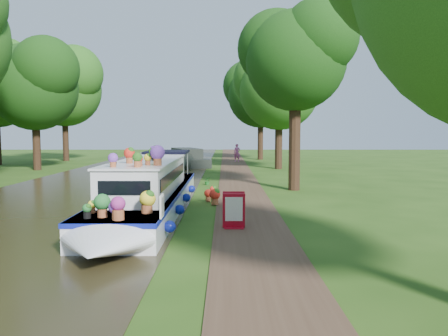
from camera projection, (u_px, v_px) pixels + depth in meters
ground at (215, 200)px, 18.36m from camera, size 100.00×100.00×0.00m
canal_water at (73, 199)px, 18.37m from camera, size 10.00×100.00×0.02m
towpath at (243, 199)px, 18.36m from camera, size 2.20×100.00×0.03m
plant_boat at (148, 190)px, 15.07m from camera, size 2.29×13.52×2.25m
tree_near_overhang at (295, 53)px, 20.85m from camera, size 5.52×5.28×8.99m
tree_near_mid at (279, 84)px, 32.83m from camera, size 6.90×6.60×9.40m
tree_near_far at (260, 89)px, 43.75m from camera, size 7.59×7.26×10.30m
tree_far_c at (35, 81)px, 31.88m from camera, size 7.13×6.82×9.59m
tree_far_d at (64, 84)px, 41.78m from camera, size 8.05×7.70×10.85m
second_boat at (187, 159)px, 35.67m from camera, size 4.27×8.03×1.46m
sandwich_board at (234, 212)px, 12.83m from camera, size 0.66×0.52×1.05m
pedestrian_pink at (237, 153)px, 40.78m from camera, size 0.61×0.41×1.66m
verge_plant at (207, 181)px, 23.32m from camera, size 0.43×0.39×0.43m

